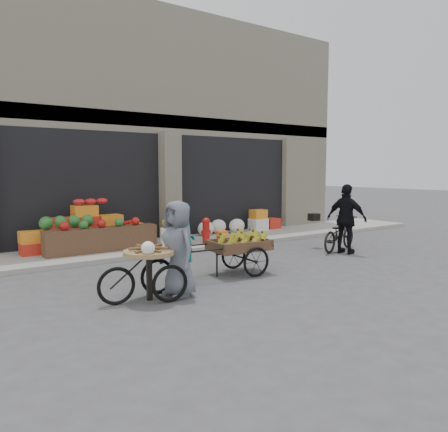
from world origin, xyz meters
TOP-DOWN VIEW (x-y plane):
  - ground at (0.00, 0.00)m, footprint 80.00×80.00m
  - sidewalk at (0.00, 4.10)m, footprint 18.00×2.20m
  - building at (0.00, 8.03)m, footprint 14.00×6.45m
  - fruit_display at (-2.48, 4.38)m, footprint 3.10×1.12m
  - pineapple_bin at (-0.75, 3.60)m, footprint 0.52×0.52m
  - fire_hydrant at (0.35, 3.55)m, footprint 0.22×0.22m
  - orange_bucket at (0.85, 3.50)m, footprint 0.32×0.32m
  - right_bay_goods at (2.61, 4.70)m, footprint 3.35×0.60m
  - seated_person at (-0.35, 4.20)m, footprint 0.51×0.43m
  - banana_cart at (-0.82, 0.51)m, footprint 2.11×0.99m
  - vendor_woman at (-2.05, 0.52)m, footprint 0.52×0.64m
  - tricycle_cart at (-3.13, -0.15)m, footprint 1.45×0.92m
  - vendor_grey at (-2.60, -0.20)m, footprint 0.60×0.85m
  - bicycle at (3.00, 1.08)m, footprint 1.81×1.05m
  - cyclist at (2.80, 0.68)m, footprint 0.71×1.13m

SIDE VIEW (x-z plane):
  - ground at x=0.00m, z-range 0.00..0.00m
  - sidewalk at x=0.00m, z-range 0.00..0.12m
  - orange_bucket at x=0.85m, z-range 0.12..0.42m
  - pineapple_bin at x=-0.75m, z-range 0.12..0.62m
  - right_bay_goods at x=2.61m, z-range 0.06..0.76m
  - bicycle at x=3.00m, z-range 0.00..0.90m
  - fire_hydrant at x=0.35m, z-range 0.15..0.86m
  - tricycle_cart at x=-3.13m, z-range 0.09..1.04m
  - seated_person at x=-0.35m, z-range 0.12..1.05m
  - banana_cart at x=-0.82m, z-range 0.20..1.05m
  - fruit_display at x=-2.48m, z-range 0.05..1.29m
  - vendor_woman at x=-2.05m, z-range 0.00..1.53m
  - vendor_grey at x=-2.60m, z-range 0.00..1.64m
  - cyclist at x=2.80m, z-range 0.00..1.79m
  - building at x=0.00m, z-range -0.13..6.87m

